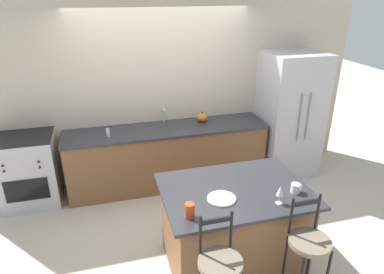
{
  "coord_description": "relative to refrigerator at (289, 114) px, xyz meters",
  "views": [
    {
      "loc": [
        -0.84,
        -4.07,
        2.73
      ],
      "look_at": [
        0.13,
        -0.51,
        1.12
      ],
      "focal_mm": 32.0,
      "sensor_mm": 36.0,
      "label": 1
    }
  ],
  "objects": [
    {
      "name": "ground_plane",
      "position": [
        -1.9,
        -0.31,
        -0.94
      ],
      "size": [
        18.0,
        18.0,
        0.0
      ],
      "primitive_type": "plane",
      "color": "beige"
    },
    {
      "name": "dinner_plate",
      "position": [
        -1.77,
        -1.86,
        -0.02
      ],
      "size": [
        0.27,
        0.27,
        0.02
      ],
      "color": "white",
      "rests_on": "kitchen_island"
    },
    {
      "name": "kitchen_island",
      "position": [
        -1.58,
        -1.73,
        -0.48
      ],
      "size": [
        1.44,
        1.03,
        0.92
      ],
      "color": "brown",
      "rests_on": "ground_plane"
    },
    {
      "name": "bar_stool_far",
      "position": [
        -1.17,
        -2.42,
        -0.32
      ],
      "size": [
        0.36,
        0.36,
        1.13
      ],
      "color": "black",
      "rests_on": "ground_plane"
    },
    {
      "name": "tumbler_cup",
      "position": [
        -2.12,
        -2.04,
        0.04
      ],
      "size": [
        0.09,
        0.09,
        0.14
      ],
      "color": "red",
      "rests_on": "kitchen_island"
    },
    {
      "name": "soap_bottle",
      "position": [
        -2.72,
        -0.04,
        0.02
      ],
      "size": [
        0.04,
        0.04,
        0.15
      ],
      "color": "silver",
      "rests_on": "back_counter"
    },
    {
      "name": "wine_glass",
      "position": [
        -1.28,
        -2.06,
        0.1
      ],
      "size": [
        0.06,
        0.06,
        0.18
      ],
      "color": "white",
      "rests_on": "kitchen_island"
    },
    {
      "name": "refrigerator",
      "position": [
        0.0,
        0.0,
        0.0
      ],
      "size": [
        0.84,
        0.8,
        1.89
      ],
      "color": "#BCBCC1",
      "rests_on": "ground_plane"
    },
    {
      "name": "coffee_mug",
      "position": [
        -1.04,
        -1.94,
        0.02
      ],
      "size": [
        0.12,
        0.09,
        0.09
      ],
      "color": "white",
      "rests_on": "kitchen_island"
    },
    {
      "name": "wall_back",
      "position": [
        -1.9,
        0.41,
        0.41
      ],
      "size": [
        6.0,
        0.07,
        2.7
      ],
      "color": "beige",
      "rests_on": "ground_plane"
    },
    {
      "name": "oven_range",
      "position": [
        -3.8,
        0.07,
        -0.46
      ],
      "size": [
        0.73,
        0.64,
        0.97
      ],
      "color": "#B7B7BC",
      "rests_on": "ground_plane"
    },
    {
      "name": "back_counter",
      "position": [
        -1.9,
        0.07,
        -0.49
      ],
      "size": [
        2.88,
        0.7,
        0.9
      ],
      "color": "brown",
      "rests_on": "ground_plane"
    },
    {
      "name": "sink_faucet",
      "position": [
        -1.9,
        0.28,
        0.09
      ],
      "size": [
        0.02,
        0.13,
        0.22
      ],
      "color": "#ADAFB5",
      "rests_on": "back_counter"
    },
    {
      "name": "pumpkin_decoration",
      "position": [
        -1.34,
        0.18,
        0.02
      ],
      "size": [
        0.17,
        0.17,
        0.15
      ],
      "color": "orange",
      "rests_on": "back_counter"
    }
  ]
}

